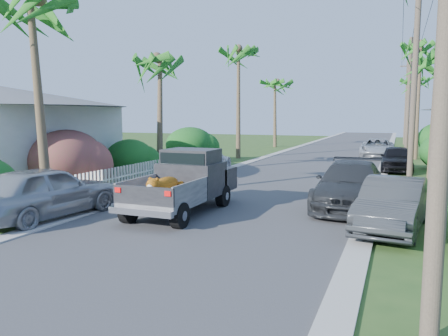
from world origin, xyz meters
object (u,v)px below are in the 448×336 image
at_px(parked_car_ln, 45,192).
at_px(palm_l_c, 239,49).
at_px(utility_pole_c, 409,96).
at_px(palm_l_a, 34,0).
at_px(palm_l_b, 159,58).
at_px(palm_l_d, 275,82).
at_px(palm_r_b, 438,57).
at_px(pickup_truck, 188,181).
at_px(parked_car_rm, 351,185).
at_px(palm_r_c, 421,45).
at_px(parked_car_lf, 204,160).
at_px(utility_pole_b, 414,83).
at_px(parked_car_rd, 377,148).
at_px(palm_r_d, 417,79).
at_px(parked_car_rn, 393,205).
at_px(parked_car_rf, 397,159).
at_px(utility_pole_d, 406,102).

bearing_deg(parked_car_ln, palm_l_c, -80.49).
bearing_deg(utility_pole_c, palm_l_a, -115.27).
distance_m(parked_car_ln, palm_l_b, 11.60).
height_order(palm_l_d, palm_r_b, palm_l_d).
relative_size(pickup_truck, parked_car_rm, 0.95).
bearing_deg(pickup_truck, palm_r_c, 70.52).
bearing_deg(parked_car_rm, parked_car_lf, 142.07).
height_order(parked_car_lf, utility_pole_b, utility_pole_b).
relative_size(parked_car_rd, palm_r_b, 0.72).
height_order(pickup_truck, palm_r_d, palm_r_d).
relative_size(palm_l_a, palm_r_c, 0.87).
height_order(pickup_truck, palm_r_b, palm_r_b).
relative_size(parked_car_rn, parked_car_rd, 0.84).
relative_size(parked_car_rf, palm_l_a, 0.52).
bearing_deg(parked_car_lf, palm_l_c, -84.52).
bearing_deg(palm_r_c, parked_car_rn, -93.17).
relative_size(palm_l_a, palm_l_d, 1.06).
relative_size(parked_car_rn, palm_l_d, 0.57).
relative_size(parked_car_rn, palm_l_c, 0.47).
xyz_separation_m(palm_l_b, palm_r_d, (13.30, 28.00, 0.59)).
distance_m(parked_car_rm, utility_pole_b, 7.39).
relative_size(parked_car_ln, palm_r_c, 0.52).
height_order(parked_car_lf, utility_pole_d, utility_pole_d).
bearing_deg(palm_r_c, utility_pole_b, -92.64).
distance_m(palm_l_b, utility_pole_c, 20.30).
distance_m(parked_car_rf, palm_r_c, 10.84).
bearing_deg(parked_car_rd, utility_pole_b, -82.95).
distance_m(parked_car_rf, utility_pole_b, 6.48).
relative_size(parked_car_rd, utility_pole_d, 0.58).
bearing_deg(palm_l_c, palm_r_d, 55.22).
height_order(palm_l_b, palm_r_d, palm_r_d).
relative_size(palm_l_c, palm_r_b, 1.28).
relative_size(parked_car_rm, palm_r_c, 0.57).
distance_m(parked_car_lf, palm_l_a, 12.43).
relative_size(parked_car_rd, palm_l_d, 0.67).
height_order(parked_car_ln, palm_r_c, palm_r_c).
height_order(parked_car_ln, palm_l_c, palm_l_c).
height_order(pickup_truck, palm_l_c, palm_l_c).
bearing_deg(pickup_truck, parked_car_rm, 26.59).
distance_m(parked_car_rm, palm_r_d, 33.66).
distance_m(parked_car_rf, parked_car_ln, 19.13).
bearing_deg(parked_car_lf, palm_l_d, -87.15).
relative_size(parked_car_rf, parked_car_lf, 0.90).
xyz_separation_m(palm_r_b, utility_pole_c, (-1.00, 13.00, -1.35)).
height_order(parked_car_rf, palm_l_d, palm_l_d).
bearing_deg(utility_pole_c, palm_l_b, -127.78).
relative_size(parked_car_rf, palm_l_d, 0.55).
xyz_separation_m(utility_pole_c, utility_pole_d, (0.00, 15.00, 0.00)).
xyz_separation_m(pickup_truck, utility_pole_b, (7.01, 8.51, 3.59)).
height_order(pickup_truck, utility_pole_c, utility_pole_c).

